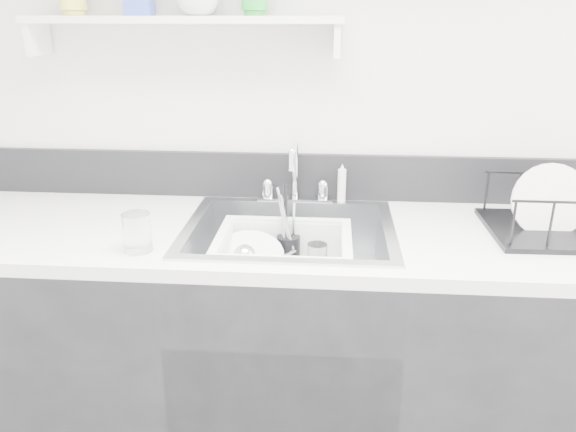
# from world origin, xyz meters

# --- Properties ---
(counter_run) EXTENTS (3.20, 0.62, 0.92)m
(counter_run) POSITION_xyz_m (0.00, 1.19, 0.46)
(counter_run) COLOR black
(counter_run) RESTS_ON ground
(backsplash) EXTENTS (3.20, 0.02, 0.16)m
(backsplash) POSITION_xyz_m (0.00, 1.49, 1.00)
(backsplash) COLOR black
(backsplash) RESTS_ON counter_run
(sink) EXTENTS (0.64, 0.52, 0.20)m
(sink) POSITION_xyz_m (0.00, 1.19, 0.83)
(sink) COLOR silver
(sink) RESTS_ON counter_run
(faucet) EXTENTS (0.26, 0.18, 0.23)m
(faucet) POSITION_xyz_m (0.00, 1.44, 0.98)
(faucet) COLOR silver
(faucet) RESTS_ON counter_run
(side_sprayer) EXTENTS (0.03, 0.03, 0.14)m
(side_sprayer) POSITION_xyz_m (0.16, 1.44, 0.99)
(side_sprayer) COLOR white
(side_sprayer) RESTS_ON counter_run
(wall_shelf) EXTENTS (1.00, 0.16, 0.12)m
(wall_shelf) POSITION_xyz_m (-0.35, 1.42, 1.51)
(wall_shelf) COLOR silver
(wall_shelf) RESTS_ON room_shell
(wash_tub) EXTENTS (0.41, 0.33, 0.16)m
(wash_tub) POSITION_xyz_m (-0.01, 1.15, 0.83)
(wash_tub) COLOR white
(wash_tub) RESTS_ON sink
(plate_stack) EXTENTS (0.28, 0.27, 0.11)m
(plate_stack) POSITION_xyz_m (-0.12, 1.17, 0.80)
(plate_stack) COLOR white
(plate_stack) RESTS_ON wash_tub
(utensil_cup) EXTENTS (0.08, 0.08, 0.25)m
(utensil_cup) POSITION_xyz_m (-0.01, 1.27, 0.82)
(utensil_cup) COLOR black
(utensil_cup) RESTS_ON wash_tub
(ladle) EXTENTS (0.31, 0.19, 0.08)m
(ladle) POSITION_xyz_m (-0.07, 1.16, 0.81)
(ladle) COLOR silver
(ladle) RESTS_ON wash_tub
(tumbler_in_tub) EXTENTS (0.07, 0.07, 0.09)m
(tumbler_in_tub) POSITION_xyz_m (0.09, 1.22, 0.81)
(tumbler_in_tub) COLOR white
(tumbler_in_tub) RESTS_ON wash_tub
(tumbler_counter) EXTENTS (0.09, 0.09, 0.11)m
(tumbler_counter) POSITION_xyz_m (-0.40, 0.99, 0.97)
(tumbler_counter) COLOR white
(tumbler_counter) RESTS_ON counter_run
(dish_rack) EXTENTS (0.45, 0.34, 0.16)m
(dish_rack) POSITION_xyz_m (0.82, 1.22, 1.00)
(dish_rack) COLOR black
(dish_rack) RESTS_ON counter_run
(bowl_small) EXTENTS (0.14, 0.14, 0.04)m
(bowl_small) POSITION_xyz_m (0.08, 1.13, 0.78)
(bowl_small) COLOR white
(bowl_small) RESTS_ON wash_tub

